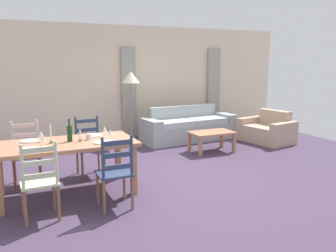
{
  "coord_description": "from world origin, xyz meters",
  "views": [
    {
      "loc": [
        -2.16,
        -4.92,
        1.83
      ],
      "look_at": [
        0.31,
        0.47,
        0.75
      ],
      "focal_mm": 37.39,
      "sensor_mm": 36.0,
      "label": 1
    }
  ],
  "objects": [
    {
      "name": "dining_chair_near_right",
      "position": [
        -1.01,
        -0.84,
        0.48
      ],
      "size": [
        0.42,
        0.4,
        0.96
      ],
      "color": "navy",
      "rests_on": "ground_plane"
    },
    {
      "name": "curtain_panel_right",
      "position": [
        2.9,
        3.16,
        1.1
      ],
      "size": [
        0.35,
        0.08,
        2.2
      ],
      "primitive_type": "cube",
      "color": "#A4A392",
      "rests_on": "ground_plane"
    },
    {
      "name": "wall_far",
      "position": [
        0.0,
        3.3,
        1.35
      ],
      "size": [
        9.6,
        0.16,
        2.7
      ],
      "primitive_type": "cube",
      "color": "beige",
      "rests_on": "ground_plane"
    },
    {
      "name": "fork_near_left",
      "position": [
        -2.09,
        -0.33,
        0.75
      ],
      "size": [
        0.03,
        0.17,
        0.01
      ],
      "primitive_type": "cube",
      "rotation": [
        0.0,
        0.0,
        0.07
      ],
      "color": "silver",
      "rests_on": "dining_table"
    },
    {
      "name": "candle_tall",
      "position": [
        -1.67,
        -0.06,
        0.82
      ],
      "size": [
        0.05,
        0.05,
        0.26
      ],
      "color": "#998C66",
      "rests_on": "dining_table"
    },
    {
      "name": "dining_chair_far_left",
      "position": [
        -1.97,
        0.64,
        0.48
      ],
      "size": [
        0.44,
        0.42,
        0.96
      ],
      "color": "beige",
      "rests_on": "ground_plane"
    },
    {
      "name": "fork_near_right",
      "position": [
        -1.19,
        -0.33,
        0.75
      ],
      "size": [
        0.02,
        0.17,
        0.01
      ],
      "primitive_type": "cube",
      "rotation": [
        0.0,
        0.0,
        -0.05
      ],
      "color": "silver",
      "rests_on": "dining_table"
    },
    {
      "name": "dining_table",
      "position": [
        -1.49,
        -0.08,
        0.66
      ],
      "size": [
        1.9,
        0.96,
        0.75
      ],
      "color": "#AC7554",
      "rests_on": "ground_plane"
    },
    {
      "name": "armchair_upholstered",
      "position": [
        3.32,
        1.39,
        0.25
      ],
      "size": [
        1.0,
        1.29,
        0.72
      ],
      "color": "tan",
      "rests_on": "ground_plane"
    },
    {
      "name": "dinner_plate_far_left",
      "position": [
        -1.94,
        0.17,
        0.76
      ],
      "size": [
        0.24,
        0.24,
        0.02
      ],
      "primitive_type": "cylinder",
      "color": "white",
      "rests_on": "dining_table"
    },
    {
      "name": "dinner_plate_far_right",
      "position": [
        -1.04,
        0.17,
        0.76
      ],
      "size": [
        0.24,
        0.24,
        0.02
      ],
      "primitive_type": "cylinder",
      "color": "white",
      "rests_on": "dining_table"
    },
    {
      "name": "coffee_table",
      "position": [
        1.62,
        1.13,
        0.36
      ],
      "size": [
        0.9,
        0.56,
        0.42
      ],
      "color": "#AC7554",
      "rests_on": "ground_plane"
    },
    {
      "name": "wine_glass_near_left",
      "position": [
        -1.79,
        -0.22,
        0.86
      ],
      "size": [
        0.06,
        0.06,
        0.16
      ],
      "color": "white",
      "rests_on": "dining_table"
    },
    {
      "name": "fork_far_left",
      "position": [
        -2.09,
        0.17,
        0.75
      ],
      "size": [
        0.02,
        0.17,
        0.01
      ],
      "primitive_type": "cube",
      "rotation": [
        0.0,
        0.0,
        -0.03
      ],
      "color": "silver",
      "rests_on": "dining_table"
    },
    {
      "name": "dinner_plate_near_right",
      "position": [
        -1.04,
        -0.33,
        0.76
      ],
      "size": [
        0.24,
        0.24,
        0.02
      ],
      "primitive_type": "cylinder",
      "color": "white",
      "rests_on": "dining_table"
    },
    {
      "name": "candle_short",
      "position": [
        -1.29,
        -0.12,
        0.79
      ],
      "size": [
        0.05,
        0.05,
        0.17
      ],
      "color": "#998C66",
      "rests_on": "dining_table"
    },
    {
      "name": "standing_lamp",
      "position": [
        0.35,
        2.53,
        1.41
      ],
      "size": [
        0.4,
        0.4,
        1.64
      ],
      "color": "#332D28",
      "rests_on": "ground_plane"
    },
    {
      "name": "dinner_plate_near_left",
      "position": [
        -1.94,
        -0.33,
        0.76
      ],
      "size": [
        0.24,
        0.24,
        0.02
      ],
      "primitive_type": "cylinder",
      "color": "white",
      "rests_on": "dining_table"
    },
    {
      "name": "dining_chair_near_left",
      "position": [
        -1.9,
        -0.8,
        0.48
      ],
      "size": [
        0.43,
        0.41,
        0.96
      ],
      "color": "beige",
      "rests_on": "ground_plane"
    },
    {
      "name": "wine_bottle",
      "position": [
        -1.42,
        -0.05,
        0.87
      ],
      "size": [
        0.07,
        0.07,
        0.32
      ],
      "color": "#143819",
      "rests_on": "dining_table"
    },
    {
      "name": "dining_chair_far_right",
      "position": [
        -1.01,
        0.69,
        0.48
      ],
      "size": [
        0.44,
        0.42,
        0.96
      ],
      "color": "#313F5A",
      "rests_on": "ground_plane"
    },
    {
      "name": "curtain_panel_left",
      "position": [
        0.5,
        3.16,
        1.1
      ],
      "size": [
        0.35,
        0.08,
        2.2
      ],
      "primitive_type": "cube",
      "color": "#A4A392",
      "rests_on": "ground_plane"
    },
    {
      "name": "coffee_cup_primary",
      "position": [
        -1.16,
        -0.05,
        0.8
      ],
      "size": [
        0.07,
        0.07,
        0.09
      ],
      "primitive_type": "cylinder",
      "color": "silver",
      "rests_on": "dining_table"
    },
    {
      "name": "wine_glass_near_right",
      "position": [
        -0.89,
        -0.21,
        0.86
      ],
      "size": [
        0.06,
        0.06,
        0.16
      ],
      "color": "white",
      "rests_on": "dining_table"
    },
    {
      "name": "fork_far_right",
      "position": [
        -1.19,
        0.17,
        0.75
      ],
      "size": [
        0.03,
        0.17,
        0.01
      ],
      "primitive_type": "cube",
      "rotation": [
        0.0,
        0.0,
        -0.06
      ],
      "color": "silver",
      "rests_on": "dining_table"
    },
    {
      "name": "ground_plane",
      "position": [
        0.0,
        0.0,
        -0.01
      ],
      "size": [
        9.6,
        9.6,
        0.02
      ],
      "primitive_type": "cube",
      "color": "#44334C"
    },
    {
      "name": "wine_glass_far_left",
      "position": [
        -1.79,
        0.08,
        0.86
      ],
      "size": [
        0.06,
        0.06,
        0.16
      ],
      "color": "white",
      "rests_on": "dining_table"
    },
    {
      "name": "wine_glass_far_right",
      "position": [
        -0.9,
        0.05,
        0.86
      ],
      "size": [
        0.06,
        0.06,
        0.16
      ],
      "color": "white",
      "rests_on": "dining_table"
    },
    {
      "name": "couch",
      "position": [
        1.7,
        2.35,
        0.29
      ],
      "size": [
        2.34,
        0.97,
        0.8
      ],
      "color": "#9FA8A9",
      "rests_on": "ground_plane"
    }
  ]
}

